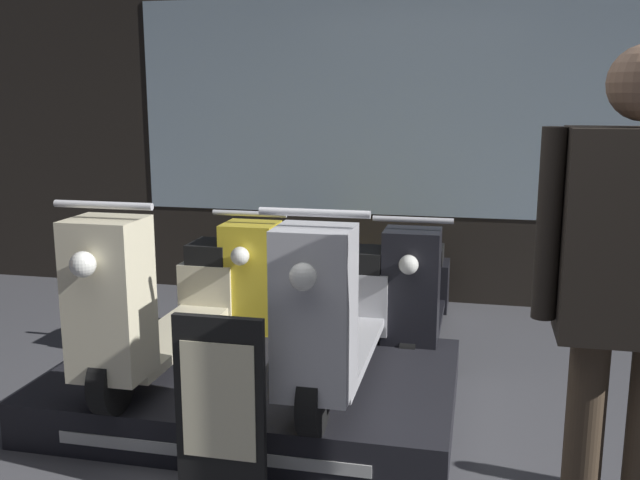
# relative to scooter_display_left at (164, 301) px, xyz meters

# --- Properties ---
(shop_wall_back) EXTENTS (7.26, 0.09, 3.20)m
(shop_wall_back) POSITION_rel_scooter_display_left_xyz_m (0.82, 2.38, 1.00)
(shop_wall_back) COLOR #28231E
(shop_wall_back) RESTS_ON ground_plane
(display_platform) EXTENTS (2.08, 1.38, 0.23)m
(display_platform) POSITION_rel_scooter_display_left_xyz_m (0.47, 0.08, -0.48)
(display_platform) COLOR black
(display_platform) RESTS_ON ground_plane
(scooter_display_left) EXTENTS (0.46, 1.68, 0.97)m
(scooter_display_left) POSITION_rel_scooter_display_left_xyz_m (0.00, 0.00, 0.00)
(scooter_display_left) COLOR black
(scooter_display_left) RESTS_ON display_platform
(scooter_display_right) EXTENTS (0.46, 1.68, 0.97)m
(scooter_display_right) POSITION_rel_scooter_display_left_xyz_m (0.94, 0.00, 0.00)
(scooter_display_right) COLOR black
(scooter_display_right) RESTS_ON display_platform
(scooter_backrow_0) EXTENTS (0.46, 1.68, 0.97)m
(scooter_backrow_0) POSITION_rel_scooter_display_left_xyz_m (0.25, 1.25, -0.23)
(scooter_backrow_0) COLOR black
(scooter_backrow_0) RESTS_ON ground_plane
(scooter_backrow_1) EXTENTS (0.46, 1.68, 0.97)m
(scooter_backrow_1) POSITION_rel_scooter_display_left_xyz_m (1.22, 1.25, -0.23)
(scooter_backrow_1) COLOR black
(scooter_backrow_1) RESTS_ON ground_plane
(person_right_browsing) EXTENTS (0.59, 0.24, 1.81)m
(person_right_browsing) POSITION_rel_scooter_display_left_xyz_m (2.06, -0.93, 0.48)
(person_right_browsing) COLOR #473828
(person_right_browsing) RESTS_ON ground_plane
(price_sign_board) EXTENTS (0.37, 0.04, 0.81)m
(price_sign_board) POSITION_rel_scooter_display_left_xyz_m (0.61, -0.83, -0.19)
(price_sign_board) COLOR black
(price_sign_board) RESTS_ON ground_plane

